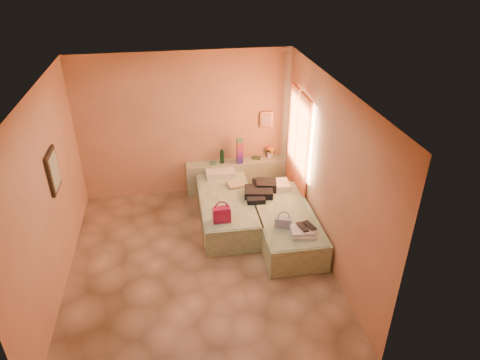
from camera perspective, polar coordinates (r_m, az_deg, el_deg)
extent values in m
plane|color=tan|center=(6.95, -5.44, -10.72)|extent=(4.50, 4.50, 0.00)
cube|color=tan|center=(8.17, -7.27, 7.13)|extent=(4.00, 0.02, 2.80)
cube|color=tan|center=(6.39, -24.23, -2.13)|extent=(0.02, 4.50, 2.80)
cube|color=tan|center=(6.54, 11.68, 0.82)|extent=(0.02, 4.50, 2.80)
cube|color=silver|center=(5.58, -6.80, 11.86)|extent=(4.00, 4.50, 0.02)
cube|color=#FFD99E|center=(7.55, 8.37, 5.95)|extent=(0.02, 1.10, 1.40)
cube|color=orange|center=(7.55, 8.23, 3.05)|extent=(0.05, 0.55, 2.20)
cube|color=orange|center=(8.07, 6.99, 4.91)|extent=(0.05, 0.45, 2.20)
cube|color=black|center=(6.63, -23.64, 1.14)|extent=(0.04, 0.50, 0.60)
cube|color=#C28840|center=(8.32, 3.52, 8.09)|extent=(0.25, 0.04, 0.30)
cube|color=#99A284|center=(8.59, -0.27, 0.57)|extent=(2.05, 0.30, 0.65)
cube|color=#B8CBA3|center=(7.69, -1.81, -3.87)|extent=(0.91, 2.01, 0.50)
cube|color=#B8CBA3|center=(7.32, 5.95, -5.95)|extent=(0.91, 2.01, 0.50)
cylinder|color=#133420|center=(8.33, -2.43, 3.16)|extent=(0.09, 0.09, 0.28)
cube|color=#A41443|center=(8.27, -0.05, 3.89)|extent=(0.12, 0.12, 0.51)
cylinder|color=#447E62|center=(8.35, -3.62, 2.26)|extent=(0.15, 0.15, 0.03)
cube|color=#25462F|center=(8.55, 2.19, 2.98)|extent=(0.20, 0.18, 0.03)
cube|color=white|center=(8.57, 4.03, 3.91)|extent=(0.22, 0.22, 0.28)
cube|color=#A41443|center=(6.86, -2.46, -4.57)|extent=(0.29, 0.17, 0.26)
cube|color=tan|center=(7.88, -0.48, -0.60)|extent=(0.36, 0.31, 0.05)
cube|color=black|center=(7.58, 2.83, -1.46)|extent=(0.60, 0.60, 0.16)
cube|color=#3E4B95|center=(6.79, 5.78, -5.66)|extent=(0.28, 0.20, 0.17)
cube|color=white|center=(6.67, 8.42, -6.90)|extent=(0.39, 0.35, 0.10)
cube|color=black|center=(6.69, 8.83, -6.15)|extent=(0.24, 0.28, 0.03)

